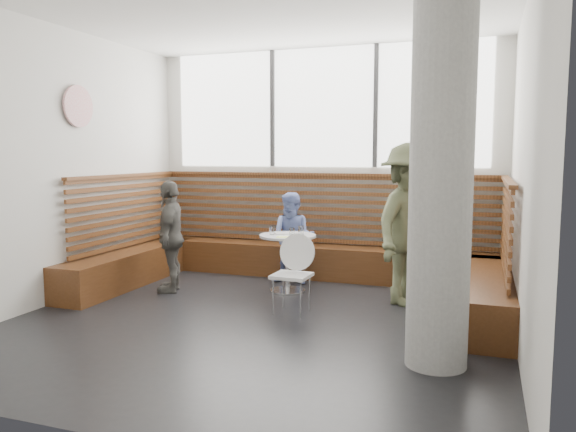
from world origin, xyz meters
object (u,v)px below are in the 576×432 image
(child_back, at_px, (293,238))
(adult_man, at_px, (409,224))
(child_left, at_px, (171,236))
(cafe_table, at_px, (288,251))
(cafe_chair, at_px, (294,267))
(concrete_column, at_px, (441,171))

(child_back, bearing_deg, adult_man, -22.70)
(adult_man, bearing_deg, child_left, 115.94)
(cafe_table, relative_size, adult_man, 0.39)
(adult_man, distance_m, child_back, 1.69)
(cafe_table, bearing_deg, child_left, -162.43)
(cafe_chair, distance_m, adult_man, 1.43)
(child_back, bearing_deg, cafe_table, -84.28)
(concrete_column, height_order, adult_man, concrete_column)
(concrete_column, bearing_deg, adult_man, 104.18)
(cafe_chair, relative_size, child_left, 0.61)
(concrete_column, distance_m, child_back, 3.28)
(cafe_chair, bearing_deg, adult_man, 36.11)
(cafe_table, bearing_deg, cafe_chair, -66.62)
(concrete_column, distance_m, cafe_table, 2.95)
(adult_man, xyz_separation_m, child_left, (-2.90, -0.37, -0.23))
(concrete_column, bearing_deg, cafe_table, 135.64)
(cafe_table, distance_m, child_left, 1.48)
(concrete_column, relative_size, cafe_chair, 3.75)
(cafe_chair, relative_size, child_back, 0.70)
(concrete_column, xyz_separation_m, cafe_table, (-1.97, 1.92, -1.08))
(concrete_column, relative_size, child_left, 2.29)
(cafe_table, relative_size, child_left, 0.52)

